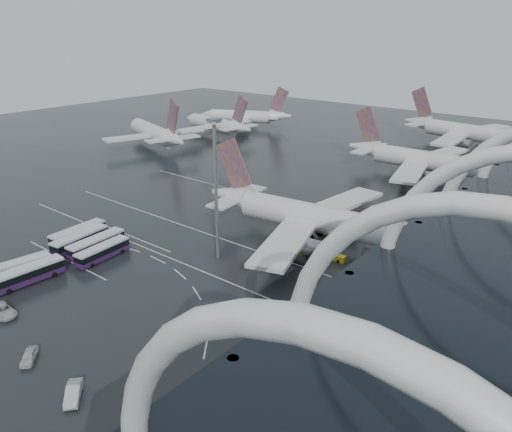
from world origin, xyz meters
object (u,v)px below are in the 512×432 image
Objects in this scene: jet_remote_far at (247,117)px; bus_row_near_a at (78,234)px; jet_remote_west at (156,134)px; bus_row_near_b at (80,240)px; airliner_gate_b at (430,162)px; gse_cart_belly_a at (340,259)px; van_curve_c at (73,393)px; floodlight_mast at (215,173)px; bus_row_near_d at (102,251)px; van_curve_a at (3,311)px; gse_cart_belly_d at (407,263)px; airliner_gate_c at (471,133)px; jet_remote_mid at (217,125)px; gse_cart_belly_e at (333,231)px; gse_cart_belly_b at (368,252)px; bus_row_far_b at (17,268)px; bus_row_near_c at (96,244)px; van_curve_b at (29,356)px; airliner_main at (320,220)px; gse_cart_belly_c at (300,250)px; bus_row_far_c at (28,274)px.

jet_remote_far reaches higher than bus_row_near_a.
bus_row_near_b is (58.71, -70.90, -3.77)m from jet_remote_west.
airliner_gate_b is 24.39× the size of gse_cart_belly_a.
floodlight_mast is at bearing 59.61° from van_curve_c.
van_curve_a is (5.23, -23.09, -0.81)m from bus_row_near_d.
van_curve_a is at bearing -126.72° from gse_cart_belly_d.
jet_remote_mid is (-89.65, -48.43, -0.38)m from airliner_gate_c.
floodlight_mast reaches higher than gse_cart_belly_a.
jet_remote_mid is at bearing 147.05° from gse_cart_belly_e.
jet_remote_far is 1.43× the size of floodlight_mast.
floodlight_mast is at bearing -138.03° from gse_cart_belly_b.
gse_cart_belly_d is at bearing 25.45° from van_curve_c.
bus_row_far_b reaches higher than van_curve_c.
van_curve_a is at bearing -110.81° from gse_cart_belly_e.
bus_row_near_c is 30.72m from floodlight_mast.
van_curve_c is 2.15× the size of gse_cart_belly_a.
van_curve_a reaches higher than van_curve_b.
gse_cart_belly_b is (45.19, 35.11, -1.21)m from bus_row_near_c.
jet_remote_west is 1.18× the size of jet_remote_far.
jet_remote_mid is 3.40× the size of bus_row_far_b.
bus_row_far_b is at bearing 113.92° from van_curve_c.
van_curve_a is at bearing -122.13° from gse_cart_belly_a.
airliner_gate_b reaches higher than van_curve_b.
gse_cart_belly_e is (35.88, 56.24, -1.15)m from bus_row_far_b.
airliner_gate_b reaches higher than jet_remote_mid.
bus_row_near_c is (-29.85, -149.18, -3.52)m from airliner_gate_c.
jet_remote_mid is at bearing 26.36° from bus_row_near_d.
jet_remote_mid is at bearing 25.78° from bus_row_near_c.
bus_row_near_c is at bearing -110.04° from airliner_gate_b.
floodlight_mast is (81.65, -86.62, 13.18)m from jet_remote_mid.
bus_row_near_d is 61.70m from gse_cart_belly_d.
van_curve_c is at bearing -95.17° from van_curve_a.
jet_remote_far reaches higher than gse_cart_belly_e.
jet_remote_west is 3.65× the size of bus_row_near_c.
airliner_gate_c is 121.42m from gse_cart_belly_a.
jet_remote_far is 3.03× the size of bus_row_near_b.
airliner_main is 8.94m from gse_cart_belly_c.
bus_row_far_c reaches higher than van_curve_a.
gse_cart_belly_d is at bearing -61.55° from bus_row_near_c.
jet_remote_far is 3.32× the size of bus_row_near_d.
bus_row_near_c is 2.95× the size of van_curve_b.
bus_row_near_b is at bearing 89.92° from van_curve_b.
bus_row_near_d is 23.69m from van_curve_a.
jet_remote_mid is at bearing 133.31° from floodlight_mast.
bus_row_far_c is (4.10, 0.03, 0.10)m from bus_row_far_b.
floodlight_mast reaches higher than jet_remote_far.
gse_cart_belly_c reaches higher than gse_cart_belly_b.
jet_remote_mid reaches higher than jet_remote_far.
bus_row_near_c is 57.23m from gse_cart_belly_b.
airliner_gate_c is 101.90m from jet_remote_mid.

